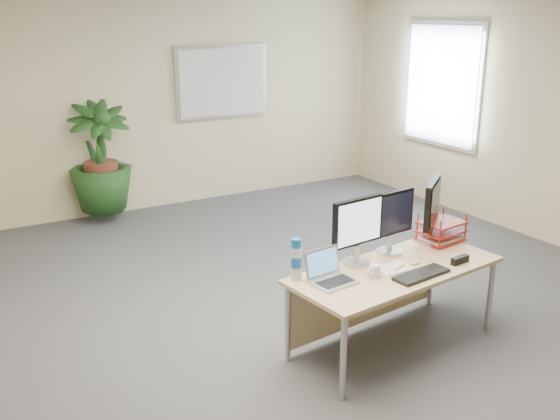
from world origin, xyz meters
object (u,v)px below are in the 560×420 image
floor_plant (100,161)px  monitor_right (391,218)px  desk (386,280)px  monitor_left (357,227)px  laptop (329,273)px

floor_plant → monitor_right: bearing=-71.6°
desk → monitor_left: (-0.19, 0.13, 0.42)m
desk → laptop: 0.58m
laptop → monitor_left: bearing=24.0°
floor_plant → monitor_left: 3.92m
floor_plant → monitor_right: 3.97m
floor_plant → monitor_left: (0.90, -3.82, 0.17)m
desk → laptop: (-0.54, -0.03, 0.19)m
monitor_left → laptop: bearing=-156.0°
floor_plant → monitor_left: bearing=-76.8°
monitor_left → monitor_right: size_ratio=1.03×
monitor_left → laptop: 0.45m
floor_plant → laptop: size_ratio=4.56×
desk → monitor_right: 0.48m
floor_plant → monitor_left: floor_plant is taller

